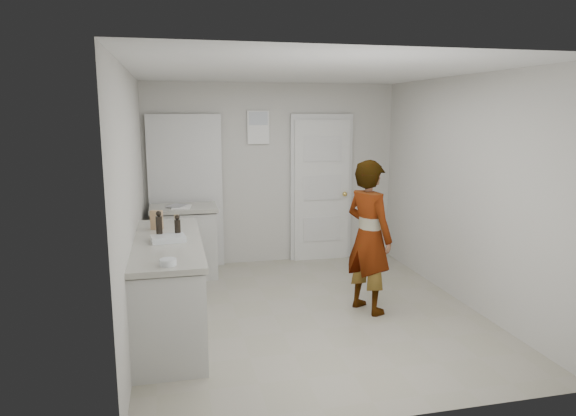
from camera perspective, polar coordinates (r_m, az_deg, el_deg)
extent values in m
plane|color=#A19C87|center=(5.60, 2.39, -11.48)|extent=(4.00, 4.00, 0.00)
plane|color=beige|center=(7.19, -1.73, 3.78)|extent=(3.50, 0.00, 3.50)
plane|color=beige|center=(3.41, 11.43, -4.11)|extent=(3.50, 0.00, 3.50)
plane|color=beige|center=(5.09, -16.87, 0.48)|extent=(0.00, 4.00, 4.00)
plane|color=beige|center=(5.96, 18.95, 1.79)|extent=(0.00, 4.00, 4.00)
plane|color=silver|center=(5.20, 2.61, 14.95)|extent=(4.00, 4.00, 0.00)
cube|color=silver|center=(7.32, 3.77, 1.91)|extent=(0.80, 0.05, 2.00)
cube|color=silver|center=(7.35, 3.71, 2.18)|extent=(0.90, 0.04, 2.10)
sphere|color=#D8B353|center=(7.38, 6.33, 1.55)|extent=(0.07, 0.07, 0.07)
cube|color=white|center=(7.07, -3.32, 8.93)|extent=(0.30, 0.02, 0.45)
cube|color=black|center=(7.06, -11.28, 1.56)|extent=(0.90, 0.05, 2.04)
cube|color=silver|center=(7.03, -11.27, 1.61)|extent=(0.98, 0.02, 2.10)
cube|color=silver|center=(5.09, -13.11, -8.90)|extent=(0.60, 1.90, 0.86)
cube|color=black|center=(5.23, -12.92, -12.94)|extent=(0.56, 1.86, 0.08)
cube|color=#B9B5A9|center=(4.95, -13.34, -3.76)|extent=(0.64, 1.96, 0.05)
cube|color=silver|center=(6.76, -11.41, -3.94)|extent=(0.80, 0.55, 0.86)
cube|color=black|center=(6.87, -11.29, -7.09)|extent=(0.75, 0.54, 0.08)
cube|color=#B9B5A9|center=(6.66, -11.55, -0.02)|extent=(0.84, 0.61, 0.05)
imported|color=silver|center=(5.47, 8.96, -3.18)|extent=(0.60, 0.70, 1.63)
cube|color=#926B49|center=(5.39, -14.39, -1.30)|extent=(0.13, 0.09, 0.20)
cylinder|color=tan|center=(5.71, -12.27, -1.15)|extent=(0.05, 0.05, 0.08)
cylinder|color=black|center=(4.98, -12.16, -2.29)|extent=(0.06, 0.06, 0.18)
sphere|color=black|center=(4.95, -12.21, -1.01)|extent=(0.05, 0.05, 0.05)
cylinder|color=black|center=(4.97, -14.12, -2.15)|extent=(0.06, 0.06, 0.22)
sphere|color=black|center=(4.94, -14.19, -0.61)|extent=(0.05, 0.05, 0.05)
cube|color=silver|center=(4.89, -13.17, -3.32)|extent=(0.33, 0.26, 0.05)
cube|color=white|center=(4.89, -13.17, -3.39)|extent=(0.29, 0.21, 0.04)
cylinder|color=silver|center=(4.14, -13.19, -5.87)|extent=(0.13, 0.13, 0.05)
sphere|color=white|center=(4.13, -13.46, -5.92)|extent=(0.04, 0.04, 0.04)
sphere|color=white|center=(4.15, -12.91, -5.82)|extent=(0.04, 0.04, 0.04)
cube|color=white|center=(6.60, -11.74, 0.12)|extent=(0.26, 0.32, 0.01)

